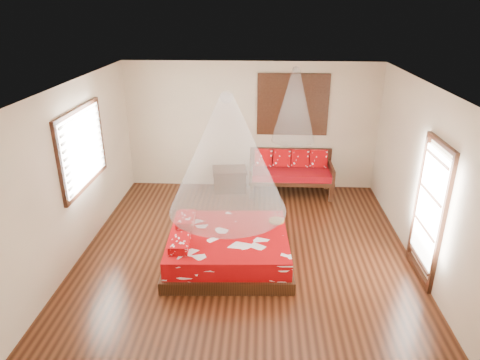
# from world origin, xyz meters

# --- Properties ---
(room) EXTENTS (5.54, 5.54, 2.84)m
(room) POSITION_xyz_m (0.00, 0.00, 1.40)
(room) COLOR black
(room) RESTS_ON ground
(bed) EXTENTS (2.07, 1.89, 0.63)m
(bed) POSITION_xyz_m (-0.28, -0.43, 0.25)
(bed) COLOR black
(bed) RESTS_ON floor
(daybed) EXTENTS (1.80, 0.80, 0.95)m
(daybed) POSITION_xyz_m (0.88, 2.38, 0.52)
(daybed) COLOR black
(daybed) RESTS_ON floor
(storage_chest) EXTENTS (0.81, 0.63, 0.51)m
(storage_chest) POSITION_xyz_m (-0.47, 2.45, 0.26)
(storage_chest) COLOR black
(storage_chest) RESTS_ON floor
(shutter_panel) EXTENTS (1.52, 0.06, 1.32)m
(shutter_panel) POSITION_xyz_m (0.88, 2.72, 1.90)
(shutter_panel) COLOR black
(shutter_panel) RESTS_ON wall_back
(window_left) EXTENTS (0.10, 1.74, 1.34)m
(window_left) POSITION_xyz_m (-2.71, 0.20, 1.70)
(window_left) COLOR black
(window_left) RESTS_ON wall_left
(glazed_door) EXTENTS (0.08, 1.02, 2.16)m
(glazed_door) POSITION_xyz_m (2.72, -0.60, 1.07)
(glazed_door) COLOR black
(glazed_door) RESTS_ON floor
(wine_tray) EXTENTS (0.26, 0.26, 0.21)m
(wine_tray) POSITION_xyz_m (0.52, 0.06, 0.56)
(wine_tray) COLOR brown
(wine_tray) RESTS_ON bed
(mosquito_net_main) EXTENTS (1.81, 1.81, 1.80)m
(mosquito_net_main) POSITION_xyz_m (-0.27, -0.43, 1.85)
(mosquito_net_main) COLOR white
(mosquito_net_main) RESTS_ON ceiling
(mosquito_net_daybed) EXTENTS (0.89, 0.89, 1.50)m
(mosquito_net_daybed) POSITION_xyz_m (0.88, 2.25, 2.00)
(mosquito_net_daybed) COLOR white
(mosquito_net_daybed) RESTS_ON ceiling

